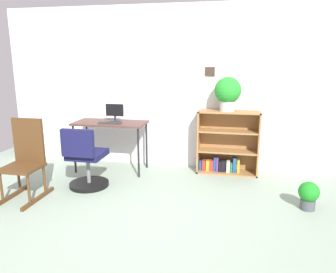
{
  "coord_description": "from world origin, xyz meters",
  "views": [
    {
      "loc": [
        1.04,
        -2.76,
        1.65
      ],
      "look_at": [
        0.22,
        1.23,
        0.68
      ],
      "focal_mm": 34.5,
      "sensor_mm": 36.0,
      "label": 1
    }
  ],
  "objects_px": {
    "desk": "(110,126)",
    "rocking_chair": "(25,159)",
    "potted_plant_floor": "(309,194)",
    "monitor": "(115,112)",
    "office_chair": "(86,162)",
    "keyboard": "(110,123)",
    "potted_plant_on_shelf": "(228,92)",
    "bookshelf_low": "(227,145)"
  },
  "relations": [
    {
      "from": "monitor",
      "to": "rocking_chair",
      "type": "xyz_separation_m",
      "value": [
        -0.7,
        -1.22,
        -0.41
      ]
    },
    {
      "from": "keyboard",
      "to": "bookshelf_low",
      "type": "height_order",
      "value": "bookshelf_low"
    },
    {
      "from": "rocking_chair",
      "to": "bookshelf_low",
      "type": "bearing_deg",
      "value": 30.71
    },
    {
      "from": "keyboard",
      "to": "desk",
      "type": "bearing_deg",
      "value": 109.18
    },
    {
      "from": "keyboard",
      "to": "monitor",
      "type": "bearing_deg",
      "value": 87.17
    },
    {
      "from": "desk",
      "to": "potted_plant_floor",
      "type": "xyz_separation_m",
      "value": [
        2.67,
        -0.83,
        -0.51
      ]
    },
    {
      "from": "desk",
      "to": "potted_plant_floor",
      "type": "bearing_deg",
      "value": -17.35
    },
    {
      "from": "office_chair",
      "to": "rocking_chair",
      "type": "distance_m",
      "value": 0.72
    },
    {
      "from": "keyboard",
      "to": "rocking_chair",
      "type": "xyz_separation_m",
      "value": [
        -0.69,
        -1.04,
        -0.28
      ]
    },
    {
      "from": "desk",
      "to": "rocking_chair",
      "type": "xyz_separation_m",
      "value": [
        -0.65,
        -1.14,
        -0.2
      ]
    },
    {
      "from": "desk",
      "to": "monitor",
      "type": "xyz_separation_m",
      "value": [
        0.05,
        0.08,
        0.2
      ]
    },
    {
      "from": "potted_plant_floor",
      "to": "monitor",
      "type": "bearing_deg",
      "value": 160.79
    },
    {
      "from": "office_chair",
      "to": "potted_plant_floor",
      "type": "xyz_separation_m",
      "value": [
        2.73,
        -0.09,
        -0.17
      ]
    },
    {
      "from": "rocking_chair",
      "to": "potted_plant_floor",
      "type": "relative_size",
      "value": 2.98
    },
    {
      "from": "keyboard",
      "to": "office_chair",
      "type": "relative_size",
      "value": 0.39
    },
    {
      "from": "potted_plant_floor",
      "to": "office_chair",
      "type": "bearing_deg",
      "value": 178.16
    },
    {
      "from": "monitor",
      "to": "office_chair",
      "type": "height_order",
      "value": "monitor"
    },
    {
      "from": "monitor",
      "to": "keyboard",
      "type": "xyz_separation_m",
      "value": [
        -0.01,
        -0.19,
        -0.13
      ]
    },
    {
      "from": "keyboard",
      "to": "potted_plant_on_shelf",
      "type": "height_order",
      "value": "potted_plant_on_shelf"
    },
    {
      "from": "desk",
      "to": "bookshelf_low",
      "type": "xyz_separation_m",
      "value": [
        1.72,
        0.26,
        -0.27
      ]
    },
    {
      "from": "monitor",
      "to": "rocking_chair",
      "type": "height_order",
      "value": "monitor"
    },
    {
      "from": "potted_plant_floor",
      "to": "bookshelf_low",
      "type": "bearing_deg",
      "value": 130.76
    },
    {
      "from": "desk",
      "to": "bookshelf_low",
      "type": "height_order",
      "value": "bookshelf_low"
    },
    {
      "from": "rocking_chair",
      "to": "bookshelf_low",
      "type": "relative_size",
      "value": 1.03
    },
    {
      "from": "desk",
      "to": "office_chair",
      "type": "xyz_separation_m",
      "value": [
        -0.06,
        -0.75,
        -0.33
      ]
    },
    {
      "from": "rocking_chair",
      "to": "potted_plant_on_shelf",
      "type": "bearing_deg",
      "value": 29.82
    },
    {
      "from": "rocking_chair",
      "to": "potted_plant_floor",
      "type": "xyz_separation_m",
      "value": [
        3.32,
        0.31,
        -0.3
      ]
    },
    {
      "from": "monitor",
      "to": "rocking_chair",
      "type": "bearing_deg",
      "value": -119.72
    },
    {
      "from": "keyboard",
      "to": "potted_plant_on_shelf",
      "type": "xyz_separation_m",
      "value": [
        1.66,
        0.31,
        0.45
      ]
    },
    {
      "from": "monitor",
      "to": "potted_plant_on_shelf",
      "type": "height_order",
      "value": "potted_plant_on_shelf"
    },
    {
      "from": "potted_plant_on_shelf",
      "to": "monitor",
      "type": "bearing_deg",
      "value": -175.66
    },
    {
      "from": "office_chair",
      "to": "potted_plant_on_shelf",
      "type": "xyz_separation_m",
      "value": [
        1.76,
        0.95,
        0.86
      ]
    },
    {
      "from": "potted_plant_floor",
      "to": "potted_plant_on_shelf",
      "type": "bearing_deg",
      "value": 132.89
    },
    {
      "from": "potted_plant_on_shelf",
      "to": "potted_plant_floor",
      "type": "xyz_separation_m",
      "value": [
        0.96,
        -1.04,
        -1.03
      ]
    },
    {
      "from": "potted_plant_on_shelf",
      "to": "potted_plant_floor",
      "type": "height_order",
      "value": "potted_plant_on_shelf"
    },
    {
      "from": "monitor",
      "to": "potted_plant_floor",
      "type": "relative_size",
      "value": 0.84
    },
    {
      "from": "bookshelf_low",
      "to": "rocking_chair",
      "type": "bearing_deg",
      "value": -149.29
    },
    {
      "from": "keyboard",
      "to": "potted_plant_floor",
      "type": "relative_size",
      "value": 1.01
    },
    {
      "from": "office_chair",
      "to": "rocking_chair",
      "type": "height_order",
      "value": "rocking_chair"
    },
    {
      "from": "desk",
      "to": "rocking_chair",
      "type": "distance_m",
      "value": 1.33
    },
    {
      "from": "desk",
      "to": "office_chair",
      "type": "height_order",
      "value": "office_chair"
    },
    {
      "from": "desk",
      "to": "bookshelf_low",
      "type": "distance_m",
      "value": 1.76
    }
  ]
}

